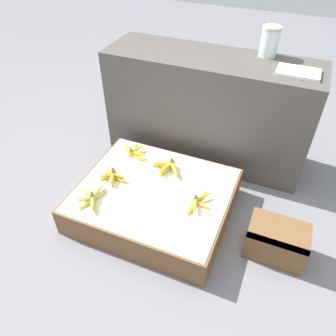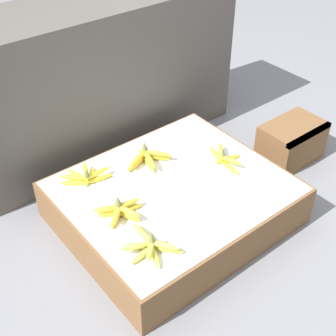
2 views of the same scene
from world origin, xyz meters
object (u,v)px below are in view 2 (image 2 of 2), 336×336
Objects in this scene: wooden_crate at (291,142)px; banana_bunch_front_left at (150,246)px; banana_bunch_back_midleft at (147,157)px; banana_bunch_back_left at (86,177)px; banana_bunch_middle_midright at (224,158)px; banana_bunch_middle_left at (120,211)px.

wooden_crate is 1.12m from banana_bunch_front_left.
banana_bunch_back_left is at bearing 168.11° from banana_bunch_back_midleft.
banana_bunch_middle_midright is 1.10× the size of banana_bunch_back_left.
banana_bunch_middle_midright is at bearing 0.10° from banana_bunch_middle_left.
banana_bunch_middle_left is at bearing 85.32° from banana_bunch_front_left.
banana_bunch_middle_midright is 1.08× the size of banana_bunch_back_midleft.
banana_bunch_middle_midright is (-0.49, 0.02, 0.11)m from wooden_crate.
banana_bunch_middle_left is 0.88× the size of banana_bunch_back_midleft.
banana_bunch_front_left is 1.13× the size of banana_bunch_middle_left.
banana_bunch_middle_midright and banana_bunch_back_left have the same top height.
banana_bunch_middle_midright is (0.59, 0.00, -0.01)m from banana_bunch_middle_left.
banana_bunch_middle_left is at bearing -91.49° from banana_bunch_back_left.
banana_bunch_middle_midright is 0.36m from banana_bunch_back_midleft.
banana_bunch_back_midleft is (-0.77, 0.24, 0.12)m from wooden_crate.
banana_bunch_front_left is at bearing -94.68° from banana_bunch_middle_left.
banana_bunch_middle_left is (0.02, 0.22, 0.00)m from banana_bunch_front_left.
wooden_crate is at bearing -1.81° from banana_bunch_middle_midright.
banana_bunch_front_left is (-1.09, -0.21, 0.11)m from wooden_crate.
banana_bunch_back_midleft reaches higher than banana_bunch_back_left.
banana_bunch_middle_midright is at bearing -38.02° from banana_bunch_back_midleft.
wooden_crate is 1.45× the size of banana_bunch_front_left.
banana_bunch_middle_left is 0.37m from banana_bunch_back_midleft.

